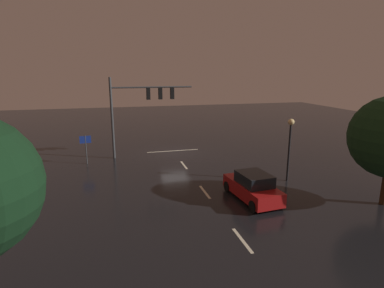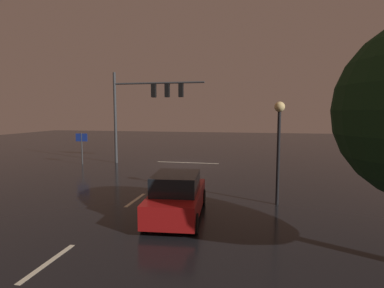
{
  "view_description": "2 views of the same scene",
  "coord_description": "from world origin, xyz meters",
  "views": [
    {
      "loc": [
        5.42,
        27.83,
        7.58
      ],
      "look_at": [
        -0.63,
        4.24,
        1.81
      ],
      "focal_mm": 28.98,
      "sensor_mm": 36.0,
      "label": 1
    },
    {
      "loc": [
        -5.3,
        22.82,
        3.93
      ],
      "look_at": [
        -1.19,
        3.14,
        1.9
      ],
      "focal_mm": 28.79,
      "sensor_mm": 36.0,
      "label": 2
    }
  ],
  "objects": [
    {
      "name": "ground_plane",
      "position": [
        0.0,
        0.0,
        0.0
      ],
      "size": [
        80.0,
        80.0,
        0.0
      ],
      "primitive_type": "plane",
      "color": "black"
    },
    {
      "name": "lane_dash_near",
      "position": [
        0.0,
        16.0,
        0.0
      ],
      "size": [
        0.16,
        2.2,
        0.01
      ],
      "primitive_type": "cube",
      "rotation": [
        0.0,
        0.0,
        1.57
      ],
      "color": "beige",
      "rests_on": "ground_plane"
    },
    {
      "name": "route_sign",
      "position": [
        7.76,
        1.63,
        1.75
      ],
      "size": [
        0.9,
        0.16,
        2.43
      ],
      "color": "#383A3D",
      "rests_on": "ground_plane"
    },
    {
      "name": "lane_dash_far",
      "position": [
        0.0,
        4.0,
        0.0
      ],
      "size": [
        0.16,
        2.2,
        0.01
      ],
      "primitive_type": "cube",
      "rotation": [
        0.0,
        0.0,
        1.57
      ],
      "color": "beige",
      "rests_on": "ground_plane"
    },
    {
      "name": "lane_dash_mid",
      "position": [
        0.0,
        10.0,
        0.0
      ],
      "size": [
        0.16,
        2.2,
        0.01
      ],
      "primitive_type": "cube",
      "rotation": [
        0.0,
        0.0,
        1.57
      ],
      "color": "beige",
      "rests_on": "ground_plane"
    },
    {
      "name": "street_lamp_left_kerb",
      "position": [
        -6.25,
        9.4,
        3.14
      ],
      "size": [
        0.44,
        0.44,
        4.41
      ],
      "color": "black",
      "rests_on": "ground_plane"
    },
    {
      "name": "traffic_signal_assembly",
      "position": [
        3.0,
        0.39,
        4.91
      ],
      "size": [
        7.19,
        0.47,
        7.06
      ],
      "color": "#383A3D",
      "rests_on": "ground_plane"
    },
    {
      "name": "stop_bar",
      "position": [
        0.0,
        -0.8,
        0.0
      ],
      "size": [
        5.0,
        0.16,
        0.01
      ],
      "primitive_type": "cube",
      "color": "beige",
      "rests_on": "ground_plane"
    },
    {
      "name": "car_approaching",
      "position": [
        -2.42,
        11.84,
        0.8
      ],
      "size": [
        2.25,
        4.49,
        1.7
      ],
      "color": "maroon",
      "rests_on": "ground_plane"
    }
  ]
}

